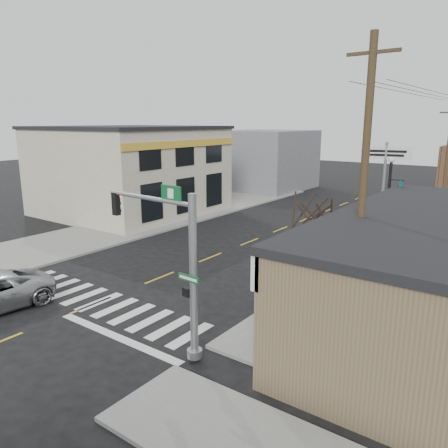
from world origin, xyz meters
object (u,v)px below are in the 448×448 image
Objects in this scene: fire_hydrant at (353,288)px; dance_center_sign at (385,166)px; traffic_signal_pole at (177,256)px; bare_tree at (314,204)px; guide_sign at (338,262)px; lamp_post at (389,203)px; utility_pole_near at (363,186)px; utility_pole_far at (446,169)px.

dance_center_sign is (-1.87, 9.70, 4.24)m from fire_hydrant.
traffic_signal_pole reaches higher than bare_tree.
guide_sign is 1.88m from fire_hydrant.
lamp_post reaches higher than traffic_signal_pole.
lamp_post is 0.55× the size of utility_pole_near.
lamp_post is at bearing 92.77° from fire_hydrant.
utility_pole_far reaches higher than traffic_signal_pole.
lamp_post is at bearing 81.89° from traffic_signal_pole.
dance_center_sign is at bearing 91.81° from lamp_post.
dance_center_sign is (-1.57, 10.89, 2.82)m from guide_sign.
fire_hydrant is 0.08× the size of utility_pole_far.
dance_center_sign reaches higher than lamp_post.
fire_hydrant is 10.76m from dance_center_sign.
fire_hydrant is 14.45m from utility_pole_far.
utility_pole_near is at bearing 55.29° from traffic_signal_pole.
dance_center_sign is 0.73× the size of utility_pole_far.
traffic_signal_pole is 0.65× the size of utility_pole_far.
utility_pole_near is (2.87, -12.42, 0.51)m from dance_center_sign.
fire_hydrant is at bearing 72.71° from traffic_signal_pole.
traffic_signal_pole is 7.60× the size of fire_hydrant.
lamp_post is 8.77m from utility_pole_far.
guide_sign is 6.59m from lamp_post.
bare_tree reaches higher than guide_sign.
bare_tree is (-1.00, -2.16, 3.82)m from fire_hydrant.
bare_tree is at bearing -95.47° from dance_center_sign.
fire_hydrant is at bearing 65.15° from bare_tree.
traffic_signal_pole is 13.23m from lamp_post.
lamp_post reaches higher than guide_sign.
lamp_post is 7.52m from bare_tree.
dance_center_sign is (-1.61, 4.45, 1.41)m from lamp_post.
guide_sign is at bearing 134.86° from utility_pole_near.
utility_pole_near reaches higher than bare_tree.
guide_sign is at bearing -91.46° from dance_center_sign.
lamp_post is (2.68, 12.96, 0.00)m from traffic_signal_pole.
lamp_post is 8.29m from utility_pole_near.
dance_center_sign is at bearing 102.88° from guide_sign.
lamp_post is 0.66× the size of utility_pole_far.
bare_tree reaches higher than fire_hydrant.
utility_pole_near is at bearing -99.16° from lamp_post.
bare_tree is at bearing 74.32° from traffic_signal_pole.
guide_sign is at bearing 54.39° from bare_tree.
traffic_signal_pole is at bearing -103.18° from dance_center_sign.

